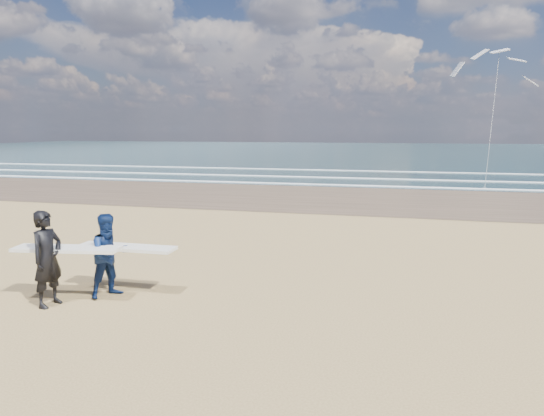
# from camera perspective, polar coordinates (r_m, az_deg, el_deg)

# --- Properties ---
(ocean) EXTENTS (220.00, 100.00, 0.02)m
(ocean) POSITION_cam_1_polar(r_m,az_deg,el_deg) (81.06, 23.01, 6.01)
(ocean) COLOR #183235
(ocean) RESTS_ON ground
(surfer_near) EXTENTS (2.25, 1.16, 1.97)m
(surfer_near) POSITION_cam_1_polar(r_m,az_deg,el_deg) (10.84, -24.71, -5.32)
(surfer_near) COLOR black
(surfer_near) RESTS_ON ground
(surfer_far) EXTENTS (2.21, 1.18, 1.80)m
(surfer_far) POSITION_cam_1_polar(r_m,az_deg,el_deg) (10.98, -18.43, -5.24)
(surfer_far) COLOR #0C1E48
(surfer_far) RESTS_ON ground
(kite_1) EXTENTS (5.49, 4.70, 9.70)m
(kite_1) POSITION_cam_1_polar(r_m,az_deg,el_deg) (34.51, 24.67, 11.28)
(kite_1) COLOR slate
(kite_1) RESTS_ON ground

